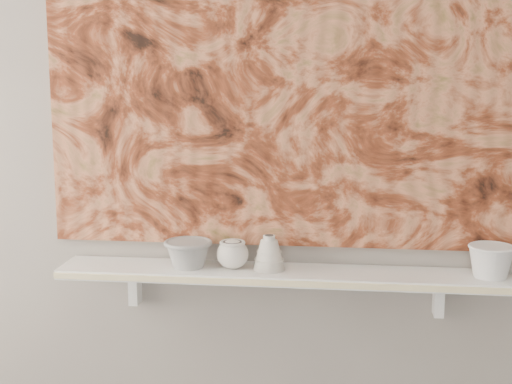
# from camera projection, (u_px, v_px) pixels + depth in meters

# --- Properties ---
(wall_back) EXTENTS (3.60, 0.00, 3.60)m
(wall_back) POSITION_uv_depth(u_px,v_px,m) (285.00, 132.00, 2.23)
(wall_back) COLOR gray
(wall_back) RESTS_ON floor
(shelf) EXTENTS (1.40, 0.18, 0.03)m
(shelf) POSITION_uv_depth(u_px,v_px,m) (281.00, 275.00, 2.21)
(shelf) COLOR white
(shelf) RESTS_ON wall_back
(shelf_stripe) EXTENTS (1.40, 0.01, 0.02)m
(shelf_stripe) POSITION_uv_depth(u_px,v_px,m) (279.00, 283.00, 2.12)
(shelf_stripe) COLOR beige
(shelf_stripe) RESTS_ON shelf
(bracket_left) EXTENTS (0.03, 0.06, 0.12)m
(bracket_left) POSITION_uv_depth(u_px,v_px,m) (135.00, 286.00, 2.35)
(bracket_left) COLOR white
(bracket_left) RESTS_ON wall_back
(bracket_right) EXTENTS (0.03, 0.06, 0.12)m
(bracket_right) POSITION_uv_depth(u_px,v_px,m) (439.00, 297.00, 2.23)
(bracket_right) COLOR white
(bracket_right) RESTS_ON wall_back
(painting) EXTENTS (1.50, 0.02, 1.10)m
(painting) POSITION_uv_depth(u_px,v_px,m) (285.00, 71.00, 2.19)
(painting) COLOR maroon
(painting) RESTS_ON wall_back
(house_motif) EXTENTS (0.09, 0.00, 0.08)m
(house_motif) POSITION_uv_depth(u_px,v_px,m) (431.00, 173.00, 2.18)
(house_motif) COLOR black
(house_motif) RESTS_ON painting
(bowl_grey) EXTENTS (0.19, 0.19, 0.09)m
(bowl_grey) POSITION_uv_depth(u_px,v_px,m) (188.00, 253.00, 2.24)
(bowl_grey) COLOR gray
(bowl_grey) RESTS_ON shelf
(cup_cream) EXTENTS (0.11, 0.11, 0.09)m
(cup_cream) POSITION_uv_depth(u_px,v_px,m) (233.00, 254.00, 2.22)
(cup_cream) COLOR beige
(cup_cream) RESTS_ON shelf
(bell_vessel) EXTENTS (0.13, 0.13, 0.11)m
(bell_vessel) POSITION_uv_depth(u_px,v_px,m) (269.00, 252.00, 2.21)
(bell_vessel) COLOR beige
(bell_vessel) RESTS_ON shelf
(bowl_white) EXTENTS (0.18, 0.18, 0.10)m
(bowl_white) POSITION_uv_depth(u_px,v_px,m) (491.00, 261.00, 2.13)
(bowl_white) COLOR silver
(bowl_white) RESTS_ON shelf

